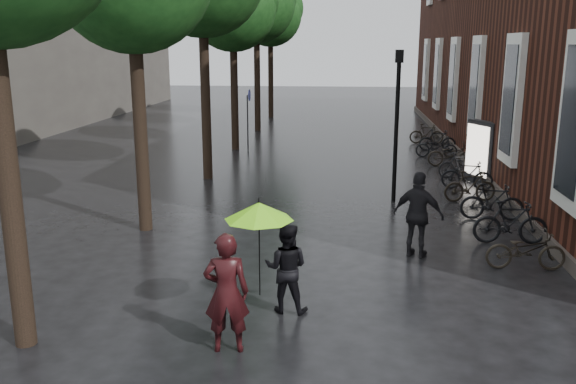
# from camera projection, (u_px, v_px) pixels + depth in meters

# --- Properties ---
(person_burgundy) EXTENTS (0.73, 0.53, 1.85)m
(person_burgundy) POSITION_uv_depth(u_px,v_px,m) (227.00, 293.00, 9.02)
(person_burgundy) COLOR black
(person_burgundy) RESTS_ON ground
(person_black) EXTENTS (0.82, 0.67, 1.58)m
(person_black) POSITION_uv_depth(u_px,v_px,m) (286.00, 268.00, 10.41)
(person_black) COLOR black
(person_black) RESTS_ON ground
(lime_umbrella) EXTENTS (1.11, 1.11, 1.63)m
(lime_umbrella) POSITION_uv_depth(u_px,v_px,m) (259.00, 211.00, 9.53)
(lime_umbrella) COLOR black
(lime_umbrella) RESTS_ON ground
(pedestrian_walking) EXTENTS (1.19, 0.86, 1.88)m
(pedestrian_walking) POSITION_uv_depth(u_px,v_px,m) (418.00, 215.00, 13.07)
(pedestrian_walking) COLOR black
(pedestrian_walking) RESTS_ON ground
(parked_bicycles) EXTENTS (2.01, 16.81, 1.02)m
(parked_bicycles) POSITION_uv_depth(u_px,v_px,m) (461.00, 169.00, 20.16)
(parked_bicycles) COLOR black
(parked_bicycles) RESTS_ON ground
(ad_lightbox) EXTENTS (0.31, 1.36, 2.05)m
(ad_lightbox) POSITION_uv_depth(u_px,v_px,m) (482.00, 152.00, 20.17)
(ad_lightbox) COLOR black
(ad_lightbox) RESTS_ON ground
(lamp_post) EXTENTS (0.22, 0.22, 4.36)m
(lamp_post) POSITION_uv_depth(u_px,v_px,m) (397.00, 111.00, 17.35)
(lamp_post) COLOR black
(lamp_post) RESTS_ON ground
(cycle_sign) EXTENTS (0.14, 0.48, 2.65)m
(cycle_sign) POSITION_uv_depth(u_px,v_px,m) (248.00, 111.00, 25.80)
(cycle_sign) COLOR #262628
(cycle_sign) RESTS_ON ground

